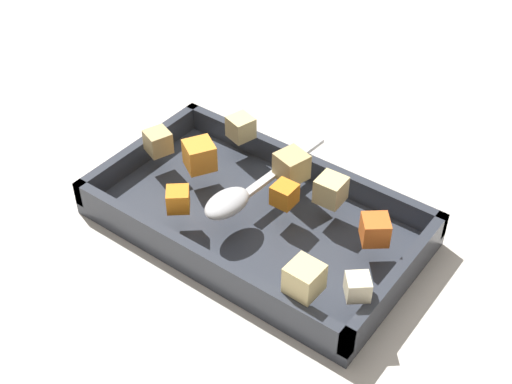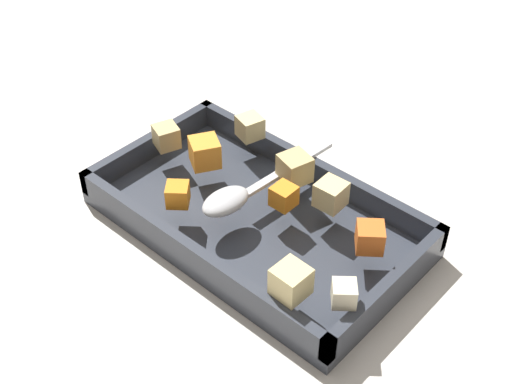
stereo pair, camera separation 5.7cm
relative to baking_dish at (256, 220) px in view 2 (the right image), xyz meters
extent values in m
plane|color=beige|center=(0.01, -0.01, -0.01)|extent=(4.00, 4.00, 0.00)
cube|color=#333842|center=(0.00, 0.00, -0.01)|extent=(0.38, 0.21, 0.01)
cube|color=#333842|center=(0.00, -0.10, 0.02)|extent=(0.38, 0.01, 0.03)
cube|color=#333842|center=(0.00, 0.10, 0.02)|extent=(0.38, 0.01, 0.03)
cube|color=#333842|center=(-0.18, 0.00, 0.02)|extent=(0.01, 0.21, 0.03)
cube|color=#333842|center=(0.18, 0.00, 0.02)|extent=(0.01, 0.21, 0.03)
cube|color=orange|center=(-0.09, 0.01, 0.05)|extent=(0.05, 0.05, 0.03)
cube|color=orange|center=(-0.06, -0.06, 0.04)|extent=(0.04, 0.04, 0.03)
cube|color=orange|center=(0.14, 0.02, 0.05)|extent=(0.04, 0.04, 0.03)
cube|color=orange|center=(0.03, 0.01, 0.04)|extent=(0.03, 0.03, 0.02)
cube|color=#E0CC89|center=(0.07, 0.05, 0.05)|extent=(0.03, 0.03, 0.03)
cube|color=tan|center=(-0.15, 0.00, 0.05)|extent=(0.04, 0.04, 0.03)
cube|color=tan|center=(0.01, 0.06, 0.05)|extent=(0.04, 0.04, 0.03)
cube|color=beige|center=(0.16, -0.06, 0.04)|extent=(0.03, 0.03, 0.02)
cube|color=#E0CC89|center=(-0.09, 0.08, 0.05)|extent=(0.04, 0.04, 0.03)
cube|color=#E0CC89|center=(0.12, -0.08, 0.05)|extent=(0.03, 0.03, 0.03)
ellipsoid|color=silver|center=(-0.01, -0.03, 0.04)|extent=(0.04, 0.06, 0.02)
cube|color=silver|center=(-0.01, 0.07, 0.03)|extent=(0.02, 0.14, 0.01)
camera|label=1|loc=(0.36, -0.48, 0.55)|focal=49.16mm
camera|label=2|loc=(0.40, -0.44, 0.55)|focal=49.16mm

